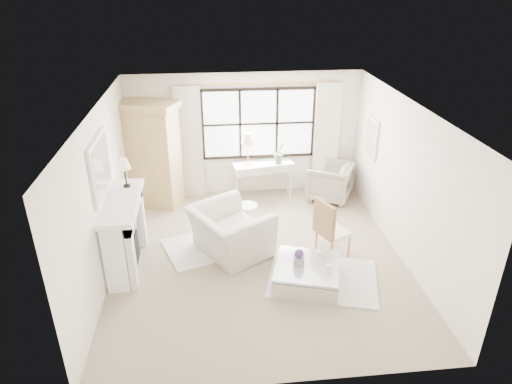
% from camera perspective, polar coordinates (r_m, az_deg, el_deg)
% --- Properties ---
extents(floor, '(5.50, 5.50, 0.00)m').
position_cam_1_polar(floor, '(8.15, 0.33, -8.18)').
color(floor, tan).
rests_on(floor, ground).
extents(ceiling, '(5.50, 5.50, 0.00)m').
position_cam_1_polar(ceiling, '(7.01, 0.38, 10.45)').
color(ceiling, silver).
rests_on(ceiling, ground).
extents(wall_back, '(5.00, 0.00, 5.00)m').
position_cam_1_polar(wall_back, '(10.02, -1.42, 7.16)').
color(wall_back, white).
rests_on(wall_back, ground).
extents(wall_front, '(5.00, 0.00, 5.00)m').
position_cam_1_polar(wall_front, '(5.16, 3.85, -12.75)').
color(wall_front, beige).
rests_on(wall_front, ground).
extents(wall_left, '(0.00, 5.50, 5.50)m').
position_cam_1_polar(wall_left, '(7.64, -18.63, -0.45)').
color(wall_left, white).
rests_on(wall_left, ground).
extents(wall_right, '(0.00, 5.50, 5.50)m').
position_cam_1_polar(wall_right, '(8.12, 18.16, 1.21)').
color(wall_right, white).
rests_on(wall_right, ground).
extents(window_pane, '(2.40, 0.02, 1.50)m').
position_cam_1_polar(window_pane, '(9.95, 0.32, 8.55)').
color(window_pane, white).
rests_on(window_pane, wall_back).
extents(window_frame, '(2.50, 0.04, 1.50)m').
position_cam_1_polar(window_frame, '(9.94, 0.33, 8.53)').
color(window_frame, black).
rests_on(window_frame, wall_back).
extents(curtain_rod, '(3.30, 0.04, 0.04)m').
position_cam_1_polar(curtain_rod, '(9.67, 0.37, 13.37)').
color(curtain_rod, '#AD803C').
rests_on(curtain_rod, wall_back).
extents(curtain_left, '(0.55, 0.10, 2.47)m').
position_cam_1_polar(curtain_left, '(9.94, -8.30, 6.04)').
color(curtain_left, beige).
rests_on(curtain_left, ground).
extents(curtain_right, '(0.55, 0.10, 2.47)m').
position_cam_1_polar(curtain_right, '(10.26, 8.78, 6.63)').
color(curtain_right, white).
rests_on(curtain_right, ground).
extents(fireplace, '(0.58, 1.66, 1.26)m').
position_cam_1_polar(fireplace, '(7.91, -16.31, -4.94)').
color(fireplace, white).
rests_on(fireplace, ground).
extents(mirror_frame, '(0.05, 1.15, 0.95)m').
position_cam_1_polar(mirror_frame, '(7.44, -18.93, 2.94)').
color(mirror_frame, silver).
rests_on(mirror_frame, wall_left).
extents(mirror_glass, '(0.02, 1.00, 0.80)m').
position_cam_1_polar(mirror_glass, '(7.43, -18.70, 2.96)').
color(mirror_glass, silver).
rests_on(mirror_glass, wall_left).
extents(art_frame, '(0.04, 0.62, 0.82)m').
position_cam_1_polar(art_frame, '(9.50, 14.24, 6.57)').
color(art_frame, white).
rests_on(art_frame, wall_right).
extents(art_canvas, '(0.01, 0.52, 0.72)m').
position_cam_1_polar(art_canvas, '(9.49, 14.13, 6.57)').
color(art_canvas, '#BFAD94').
rests_on(art_canvas, wall_right).
extents(mantel_lamp, '(0.22, 0.22, 0.51)m').
position_cam_1_polar(mantel_lamp, '(7.92, -16.19, 3.25)').
color(mantel_lamp, black).
rests_on(mantel_lamp, fireplace).
extents(armoire, '(1.30, 1.06, 2.24)m').
position_cam_1_polar(armoire, '(9.75, -12.70, 4.67)').
color(armoire, tan).
rests_on(armoire, floor).
extents(console_table, '(1.36, 0.67, 0.80)m').
position_cam_1_polar(console_table, '(10.10, 0.90, 1.53)').
color(console_table, silver).
rests_on(console_table, floor).
extents(console_lamp, '(0.28, 0.28, 0.69)m').
position_cam_1_polar(console_lamp, '(9.71, -1.05, 6.60)').
color(console_lamp, '#AB793B').
rests_on(console_lamp, console_table).
extents(orchid_plant, '(0.35, 0.33, 0.50)m').
position_cam_1_polar(orchid_plant, '(9.88, 2.97, 5.01)').
color(orchid_plant, '#607C53').
rests_on(orchid_plant, console_table).
extents(side_table, '(0.40, 0.40, 0.51)m').
position_cam_1_polar(side_table, '(8.87, -1.07, -2.65)').
color(side_table, white).
rests_on(side_table, floor).
extents(rug_left, '(1.88, 1.60, 0.03)m').
position_cam_1_polar(rug_left, '(8.49, -5.68, -6.67)').
color(rug_left, silver).
rests_on(rug_left, floor).
extents(rug_right, '(2.03, 1.73, 0.03)m').
position_cam_1_polar(rug_right, '(7.70, 8.32, -10.64)').
color(rug_right, silver).
rests_on(rug_right, floor).
extents(club_armchair, '(1.65, 1.71, 0.85)m').
position_cam_1_polar(club_armchair, '(8.08, -3.25, -4.98)').
color(club_armchair, beige).
rests_on(club_armchair, floor).
extents(wingback_chair, '(1.20, 1.19, 0.81)m').
position_cam_1_polar(wingback_chair, '(10.14, 9.22, 1.31)').
color(wingback_chair, '#A5968B').
rests_on(wingback_chair, floor).
extents(french_chair, '(0.64, 0.64, 1.08)m').
position_cam_1_polar(french_chair, '(8.16, 9.43, -5.94)').
color(french_chair, '#A47645').
rests_on(french_chair, floor).
extents(coffee_table, '(1.24, 1.24, 0.38)m').
position_cam_1_polar(coffee_table, '(7.45, 6.36, -10.31)').
color(coffee_table, silver).
rests_on(coffee_table, floor).
extents(planter_box, '(0.19, 0.19, 0.13)m').
position_cam_1_polar(planter_box, '(7.31, 5.37, -8.55)').
color(planter_box, gray).
rests_on(planter_box, coffee_table).
extents(planter_flowers, '(0.15, 0.15, 0.15)m').
position_cam_1_polar(planter_flowers, '(7.24, 5.42, -7.66)').
color(planter_flowers, '#4C2968').
rests_on(planter_flowers, planter_box).
extents(pillar_candle, '(0.09, 0.09, 0.12)m').
position_cam_1_polar(pillar_candle, '(7.21, 9.06, -9.38)').
color(pillar_candle, white).
rests_on(pillar_candle, coffee_table).
extents(coffee_vase, '(0.15, 0.15, 0.14)m').
position_cam_1_polar(coffee_vase, '(7.56, 7.98, -7.37)').
color(coffee_vase, silver).
rests_on(coffee_vase, coffee_table).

